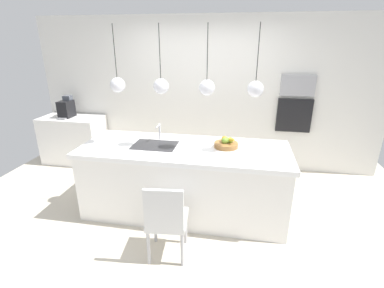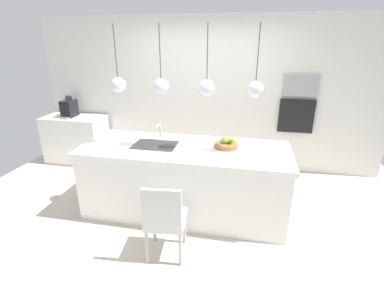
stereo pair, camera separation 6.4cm
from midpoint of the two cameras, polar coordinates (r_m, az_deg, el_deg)
name	(u,v)px [view 1 (the left image)]	position (r m, az deg, el deg)	size (l,w,h in m)	color
floor	(185,210)	(3.97, -1.94, -13.30)	(6.60, 6.60, 0.00)	beige
back_wall	(203,94)	(5.00, 1.94, 10.04)	(6.00, 0.10, 2.60)	silver
kitchen_island	(185,180)	(3.73, -2.02, -7.31)	(2.64, 0.99, 0.93)	white
sink_basin	(155,146)	(3.63, -8.08, -0.32)	(0.56, 0.40, 0.02)	#2D2D30
faucet	(159,130)	(3.78, -7.19, 2.90)	(0.02, 0.17, 0.22)	silver
fruit_bowl	(226,143)	(3.54, 6.48, 0.13)	(0.30, 0.30, 0.16)	#9E6B38
side_counter	(74,139)	(5.75, -23.14, 0.85)	(1.10, 0.60, 0.87)	white
coffee_machine	(66,108)	(5.64, -24.49, 6.61)	(0.20, 0.35, 0.38)	black
microwave	(298,85)	(4.92, 20.37, 11.14)	(0.54, 0.08, 0.34)	#9E9EA3
oven	(294,115)	(5.01, 19.67, 5.52)	(0.56, 0.08, 0.56)	black
chair_near	(166,218)	(2.98, -5.91, -14.80)	(0.45, 0.45, 0.89)	silver
pendant_light_left	(118,85)	(3.61, -15.40, 11.53)	(0.18, 0.18, 0.78)	silver
pendant_light_center_left	(161,86)	(3.41, -6.88, 11.62)	(0.18, 0.18, 0.78)	silver
pendant_light_center_right	(207,87)	(3.29, 2.47, 11.43)	(0.18, 0.18, 0.78)	silver
pendant_light_right	(255,89)	(3.26, 12.21, 10.91)	(0.18, 0.18, 0.78)	silver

